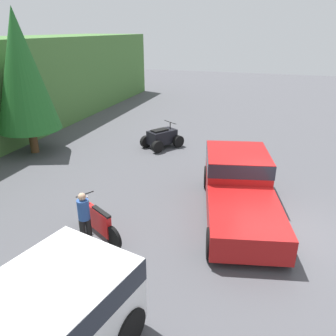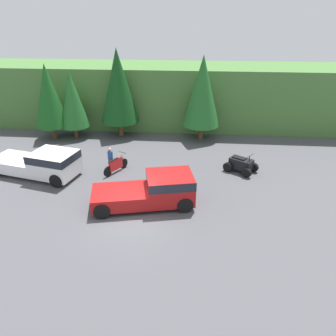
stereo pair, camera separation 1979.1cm
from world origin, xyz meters
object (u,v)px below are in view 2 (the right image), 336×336
(pickup_truck_red, at_px, (154,189))
(rider_person, at_px, (110,158))
(quad_atv, at_px, (241,165))
(pickup_truck_second, at_px, (42,163))
(dirt_bike, at_px, (116,165))

(pickup_truck_red, height_order, rider_person, pickup_truck_red)
(quad_atv, bearing_deg, pickup_truck_second, -138.33)
(pickup_truck_second, distance_m, dirt_bike, 4.72)
(pickup_truck_second, distance_m, quad_atv, 13.04)
(quad_atv, height_order, rider_person, rider_person)
(pickup_truck_red, distance_m, quad_atv, 7.00)
(pickup_truck_second, relative_size, quad_atv, 2.64)
(dirt_bike, bearing_deg, quad_atv, -54.41)
(pickup_truck_second, distance_m, rider_person, 4.37)
(pickup_truck_red, xyz_separation_m, quad_atv, (5.30, 4.56, -0.43))
(pickup_truck_second, xyz_separation_m, dirt_bike, (4.60, 0.95, -0.45))
(dirt_bike, distance_m, rider_person, 0.60)
(rider_person, bearing_deg, quad_atv, -50.62)
(pickup_truck_red, bearing_deg, quad_atv, 28.21)
(pickup_truck_second, height_order, dirt_bike, pickup_truck_second)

